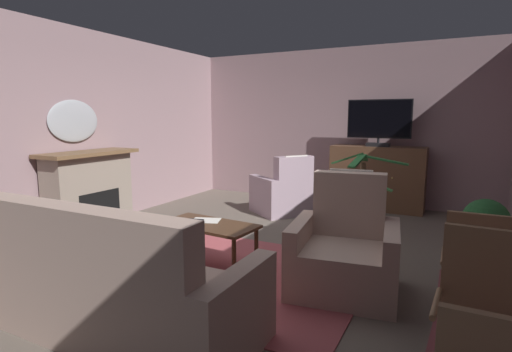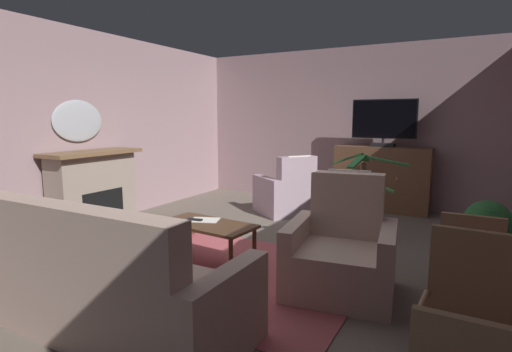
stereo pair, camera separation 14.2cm
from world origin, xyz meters
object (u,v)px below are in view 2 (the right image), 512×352
Objects in this scene: fireplace at (95,193)px; television at (384,122)px; cat at (182,230)px; potted_plant_small_fern_corner at (487,233)px; wall_mirror_oval at (78,121)px; tv_cabinet at (382,180)px; coffee_table at (208,228)px; potted_plant_tall_palm_by_window at (353,219)px; tv_remote at (195,220)px; folded_newspaper at (205,220)px; side_chair_beside_plant at (468,336)px; side_chair_far_end at (468,283)px; armchair_near_window at (341,255)px; sofa_floral at (104,287)px; potted_plant_leafy_by_curtain at (360,233)px; armchair_by_fireplace at (288,194)px.

television reaches higher than fireplace.
potted_plant_small_fern_corner is at bearing 10.54° from cat.
tv_cabinet is (3.55, 3.19, -1.01)m from wall_mirror_oval.
potted_plant_tall_palm_by_window reaches higher than coffee_table.
tv_remote is 0.11m from folded_newspaper.
side_chair_beside_plant is (4.91, -1.62, -1.00)m from wall_mirror_oval.
tv_cabinet is 1.46× the size of coffee_table.
tv_remote is at bearing -160.32° from folded_newspaper.
tv_cabinet is at bearing 90.00° from television.
side_chair_far_end is (4.65, -0.84, -0.03)m from fireplace.
armchair_near_window is at bearing -4.03° from wall_mirror_oval.
side_chair_far_end is at bearing -95.06° from potted_plant_small_fern_corner.
side_chair_far_end is at bearing 21.60° from sofa_floral.
fireplace is at bearing -168.72° from potted_plant_leafy_by_curtain.
folded_newspaper is at bearing -34.66° from cat.
tv_cabinet is at bearing 41.94° from wall_mirror_oval.
potted_plant_leafy_by_curtain is (-0.07, 0.98, -0.06)m from armchair_near_window.
potted_plant_tall_palm_by_window is (3.54, 1.42, -1.29)m from wall_mirror_oval.
side_chair_beside_plant is at bearing -89.74° from side_chair_far_end.
tv_cabinet reaches higher than armchair_near_window.
fireplace is at bearing -0.00° from wall_mirror_oval.
armchair_near_window is 1.05× the size of side_chair_beside_plant.
armchair_by_fireplace reaches higher than potted_plant_tall_palm_by_window.
armchair_by_fireplace is 1.28× the size of side_chair_far_end.
tv_remote is at bearing 99.90° from sofa_floral.
side_chair_far_end reaches higher than coffee_table.
coffee_table is 2.51m from side_chair_far_end.
wall_mirror_oval is 1.07× the size of potted_plant_small_fern_corner.
potted_plant_tall_palm_by_window is at bearing 114.31° from side_chair_beside_plant.
side_chair_far_end reaches higher than potted_plant_tall_palm_by_window.
wall_mirror_oval reaches higher than side_chair_far_end.
cat is at bearing 124.83° from folded_newspaper.
folded_newspaper is at bearing -109.39° from television.
folded_newspaper is 1.53m from sofa_floral.
television is at bearing 35.84° from armchair_by_fireplace.
armchair_near_window is 0.91× the size of potted_plant_leafy_by_curtain.
sofa_floral is 2.57m from side_chair_far_end.
potted_plant_tall_palm_by_window is (-0.34, 1.69, -0.09)m from armchair_near_window.
tv_cabinet reaches higher than side_chair_far_end.
folded_newspaper is 0.29× the size of side_chair_beside_plant.
armchair_near_window is at bearing -135.10° from potted_plant_small_fern_corner.
potted_plant_tall_palm_by_window is at bearing 30.78° from cat.
coffee_table is 3.57× the size of folded_newspaper.
wall_mirror_oval is 0.74× the size of armchair_near_window.
fireplace is at bearing -169.21° from cat.
fireplace is at bearing -132.31° from armchair_by_fireplace.
potted_plant_small_fern_corner is (2.79, 1.24, -0.08)m from tv_remote.
tv_cabinet is 1.49× the size of television.
tv_remote is (-1.28, -3.48, -1.03)m from television.
tv_remote is 0.08× the size of sofa_floral.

